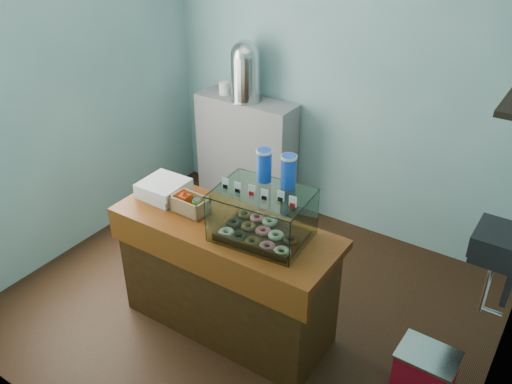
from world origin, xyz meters
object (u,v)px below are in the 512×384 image
Objects in this scene: display_case at (264,211)px; coffee_urn at (246,69)px; red_cooler at (425,372)px; counter at (226,276)px.

display_case is 1.12× the size of coffee_urn.
display_case is 1.46m from red_cooler.
coffee_urn reaches higher than display_case.
counter is 0.68m from display_case.
red_cooler is at bearing 8.42° from counter.
display_case reaches higher than counter.
display_case is at bearing 9.86° from counter.
display_case is at bearing -52.20° from coffee_urn.
counter is 4.25× the size of red_cooler.
counter reaches higher than red_cooler.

